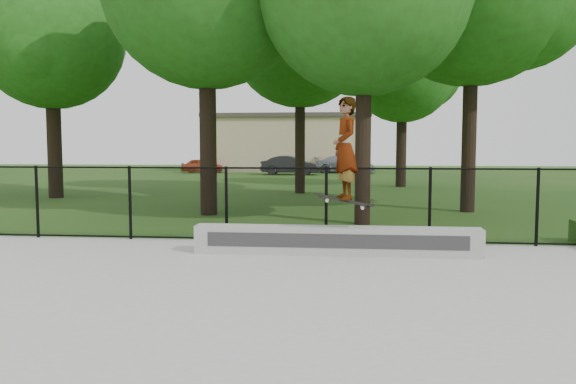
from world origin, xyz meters
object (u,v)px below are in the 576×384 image
Objects in this scene: car_a at (202,166)px; car_b at (290,165)px; car_c at (346,164)px; skater_airborne at (345,150)px; grind_ledge at (336,241)px.

car_a is 0.85× the size of car_b.
car_c is 30.37m from skater_airborne.
car_a reaches higher than grind_ledge.
skater_airborne is at bearing -170.10° from car_b.
car_c is 2.02× the size of skater_airborne.
grind_ledge is at bearing -178.83° from car_a.
car_a is (-10.07, 29.48, 0.20)m from grind_ledge.
skater_airborne is (3.65, -27.69, 1.26)m from car_b.
car_a is 6.86m from car_b.
car_b is 0.90× the size of car_c.
car_b is 4.53m from car_c.
grind_ledge is at bearing -170.34° from car_b.
car_b is at bearing 97.52° from skater_airborne.
car_c is at bearing 89.68° from grind_ledge.
car_c is at bearing 89.96° from skater_airborne.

